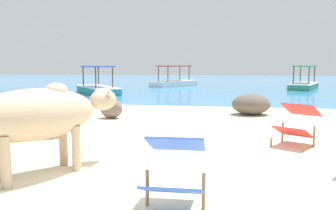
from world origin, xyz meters
The scene contains 13 objects.
sand_beach centered at (0.00, 0.00, 0.02)m, with size 18.00×14.00×0.04m, color beige.
water_surface centered at (0.00, 22.00, 0.00)m, with size 60.00×36.00×0.03m, color teal.
cow centered at (-1.47, 0.06, 0.76)m, with size 1.40×1.81×1.09m.
low_bench_table centered at (-2.62, 2.03, 0.37)m, with size 0.82×0.55×0.39m.
bottle centered at (-2.56, 2.07, 0.55)m, with size 0.07×0.07×0.30m.
deck_chair_near centered at (0.22, -0.64, 0.42)m, with size 0.57×0.78×0.68m.
deck_chair_far centered at (1.82, 2.12, 0.42)m, with size 0.86×0.93×0.68m.
shore_rock_large centered at (-2.08, 4.29, 0.28)m, with size 0.60×0.43×0.48m, color #6B5B4C.
shore_rock_medium centered at (1.35, 5.49, 0.31)m, with size 1.02×0.91×0.55m, color brown.
shore_rock_small centered at (-4.28, 4.84, 0.36)m, with size 0.97×0.94×0.65m, color #6B5B4C.
boat_white centered at (-2.52, 17.64, 0.29)m, with size 2.85×3.75×1.29m.
boat_teal centered at (-5.25, 11.47, 0.29)m, with size 3.16×3.61×1.29m.
boat_green centered at (5.05, 16.26, 0.29)m, with size 2.40×3.84×1.29m.
Camera 1 is at (0.64, -3.50, 1.34)m, focal length 35.79 mm.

